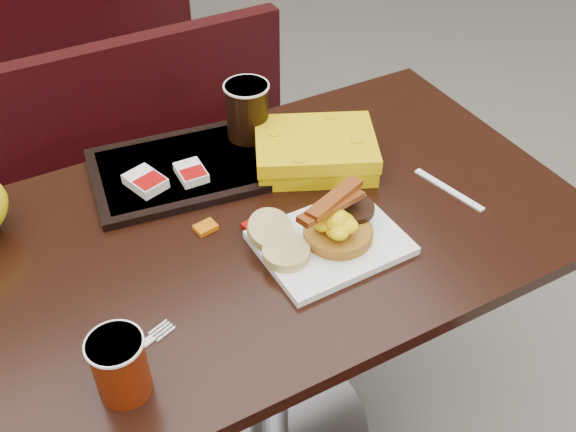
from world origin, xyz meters
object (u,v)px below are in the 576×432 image
table_near (266,347)px  bench_far_s (60,25)px  clamshell (315,151)px  knife (449,190)px  hashbrown_sleeve_left (145,181)px  hashbrown_sleeve_right (191,173)px  coffee_cup_far (247,111)px  bench_near_n (159,182)px  tray (181,169)px  fork (128,356)px  platter (330,243)px  coffee_cup_near (120,366)px  pancake_stack (338,231)px

table_near → bench_far_s: (0.00, 1.90, -0.02)m
table_near → clamshell: size_ratio=4.94×
knife → hashbrown_sleeve_left: bearing=-130.2°
hashbrown_sleeve_right → coffee_cup_far: coffee_cup_far is taller
bench_near_n → tray: bearing=-98.6°
clamshell → knife: bearing=-22.4°
tray → table_near: bearing=-64.2°
fork → clamshell: 0.58m
bench_far_s → hashbrown_sleeve_left: (-0.16, -1.71, 0.42)m
table_near → platter: bearing=-52.9°
bench_far_s → fork: bearing=-98.6°
fork → tray: tray is taller
bench_near_n → clamshell: 0.74m
table_near → coffee_cup_near: coffee_cup_near is taller
platter → pancake_stack: bearing=2.5°
fork → hashbrown_sleeve_left: hashbrown_sleeve_left is taller
table_near → coffee_cup_near: (-0.33, -0.22, 0.43)m
coffee_cup_near → tray: bearing=59.5°
bench_near_n → knife: (0.37, -0.79, 0.39)m
coffee_cup_near → pancake_stack: bearing=14.9°
tray → fork: bearing=-113.9°
fork → tray: (0.24, 0.39, 0.01)m
fork → table_near: bearing=8.8°
platter → knife: bearing=3.0°
hashbrown_sleeve_left → clamshell: 0.35m
table_near → fork: fork is taller
pancake_stack → fork: pancake_stack is taller
platter → bench_far_s: bearing=90.9°
knife → bench_near_n: bearing=-166.9°
coffee_cup_near → tray: coffee_cup_near is taller
tray → hashbrown_sleeve_right: size_ratio=5.12×
pancake_stack → clamshell: size_ratio=0.52×
knife → clamshell: size_ratio=0.68×
pancake_stack → coffee_cup_far: (-0.00, 0.36, 0.05)m
hashbrown_sleeve_left → pancake_stack: bearing=-67.6°
pancake_stack → fork: bearing=-171.3°
bench_far_s → hashbrown_sleeve_left: hashbrown_sleeve_left is taller
hashbrown_sleeve_left → coffee_cup_near: bearing=-130.9°
bench_near_n → table_near: bearing=-90.0°
platter → coffee_cup_near: bearing=-166.2°
hashbrown_sleeve_right → pancake_stack: bearing=-58.4°
hashbrown_sleeve_left → knife: bearing=-45.8°
platter → bench_near_n: bearing=94.4°
bench_near_n → clamshell: size_ratio=4.11×
bench_far_s → fork: 2.13m
table_near → platter: size_ratio=4.74×
pancake_stack → tray: pancake_stack is taller
pancake_stack → knife: (0.27, 0.02, -0.03)m
hashbrown_sleeve_left → clamshell: bearing=-30.6°
pancake_stack → coffee_cup_near: 0.45m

